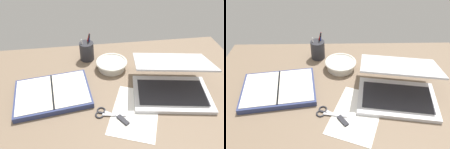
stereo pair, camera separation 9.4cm
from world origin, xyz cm
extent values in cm
cube|color=#75604C|center=(0.00, 0.00, 1.00)|extent=(140.00, 100.00, 2.00)
cube|color=silver|center=(23.22, -1.88, 2.90)|extent=(39.04, 29.55, 1.80)
cube|color=#232328|center=(23.22, -1.88, 3.92)|extent=(33.75, 22.18, 0.24)
cube|color=silver|center=(24.60, 6.78, 15.44)|extent=(38.93, 28.84, 7.47)
cube|color=silver|center=(24.53, 6.32, 15.31)|extent=(35.72, 25.96, 6.34)
cylinder|color=silver|center=(-2.21, 23.02, 4.14)|extent=(14.58, 14.58, 4.28)
torus|color=silver|center=(-2.21, 23.02, 6.28)|extent=(17.15, 17.15, 1.37)
cylinder|color=#28282D|center=(-15.12, 34.22, 7.31)|extent=(8.04, 8.04, 10.61)
cylinder|color=black|center=(-13.58, 35.80, 10.39)|extent=(2.08, 2.04, 14.80)
cylinder|color=#233899|center=(-13.65, 35.87, 9.10)|extent=(1.85, 1.74, 12.25)
cylinder|color=#B21E1E|center=(-14.82, 36.41, 10.30)|extent=(4.67, 1.33, 14.31)
cylinder|color=#B7B7BC|center=(-16.95, 32.99, 9.14)|extent=(2.14, 2.80, 12.27)
cube|color=navy|center=(-32.65, 5.26, 3.30)|extent=(37.87, 30.52, 2.60)
cube|color=silver|center=(-40.91, 4.10, 4.75)|extent=(19.19, 25.76, 0.30)
cube|color=silver|center=(-24.38, 6.43, 4.75)|extent=(19.19, 25.76, 0.30)
cube|color=black|center=(-32.65, 5.26, 4.90)|extent=(4.11, 23.64, 0.30)
cube|color=#B7B7BC|center=(-5.43, -11.06, 2.60)|extent=(10.55, 2.86, 0.30)
cube|color=#B7B7BC|center=(-5.43, -11.06, 2.30)|extent=(9.44, 6.75, 0.30)
torus|color=#232328|center=(-11.87, -10.02, 2.30)|extent=(3.90, 3.90, 0.70)
torus|color=#232328|center=(-10.89, -7.49, 2.30)|extent=(3.90, 3.90, 0.70)
cube|color=white|center=(3.98, -10.02, 2.08)|extent=(29.12, 35.03, 0.16)
cube|color=black|center=(-2.28, -14.34, 2.50)|extent=(5.01, 6.09, 1.00)
cube|color=silver|center=(-4.30, -11.36, 2.50)|extent=(1.67, 1.67, 0.60)
camera|label=1|loc=(-14.80, -73.13, 74.79)|focal=35.00mm
camera|label=2|loc=(-5.45, -73.84, 74.79)|focal=35.00mm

